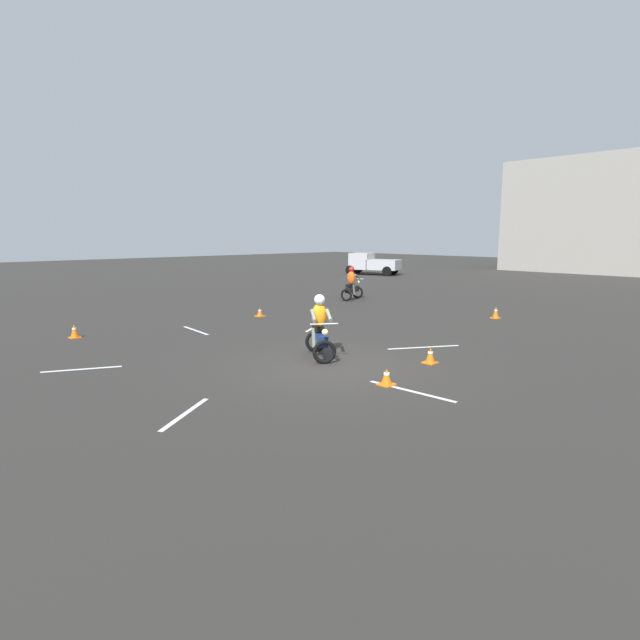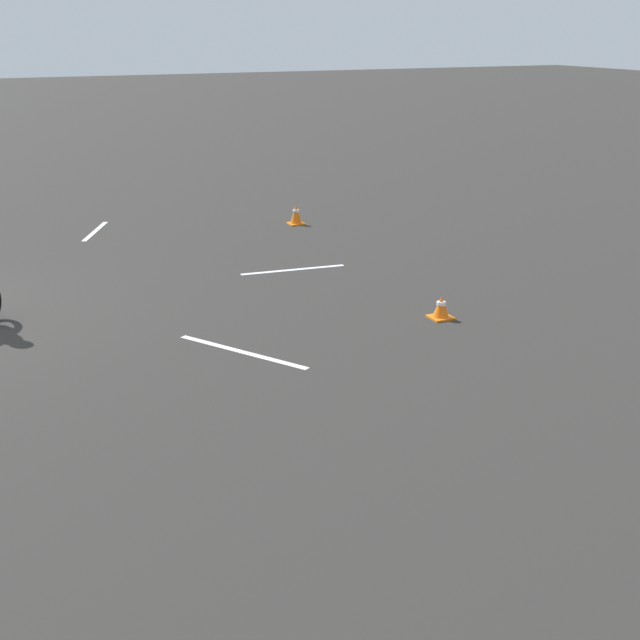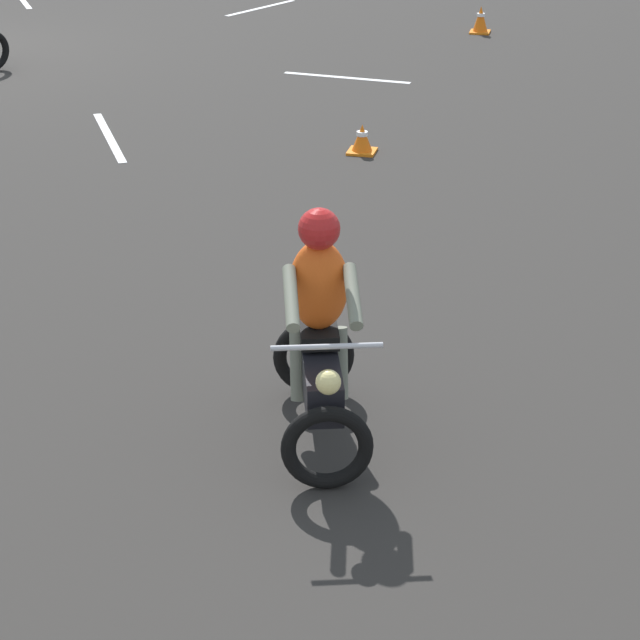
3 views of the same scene
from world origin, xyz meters
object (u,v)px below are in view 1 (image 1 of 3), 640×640
(traffic_cone_mid_left, at_px, (430,356))
(traffic_cone_far_center, at_px, (387,377))
(motorcycle_rider_foreground, at_px, (320,330))
(motorcycle_rider_background, at_px, (352,285))
(pickup_truck, at_px, (372,263))
(traffic_cone_mid_center, at_px, (74,331))
(traffic_cone_near_right, at_px, (496,313))
(traffic_cone_far_right, at_px, (260,312))

(traffic_cone_mid_left, xyz_separation_m, traffic_cone_far_center, (0.42, -2.23, -0.02))
(motorcycle_rider_foreground, xyz_separation_m, motorcycle_rider_background, (-7.51, 9.24, 0.00))
(traffic_cone_mid_left, bearing_deg, motorcycle_rider_background, 142.19)
(motorcycle_rider_background, bearing_deg, motorcycle_rider_foreground, -68.39)
(motorcycle_rider_foreground, xyz_separation_m, traffic_cone_mid_left, (2.35, 1.59, -0.53))
(motorcycle_rider_foreground, xyz_separation_m, pickup_truck, (-17.34, 22.10, 0.20))
(traffic_cone_mid_center, relative_size, traffic_cone_far_center, 1.19)
(traffic_cone_mid_center, distance_m, traffic_cone_far_center, 10.35)
(motorcycle_rider_foreground, distance_m, traffic_cone_near_right, 9.22)
(traffic_cone_mid_left, bearing_deg, motorcycle_rider_foreground, -145.84)
(pickup_truck, bearing_deg, traffic_cone_far_right, -172.30)
(pickup_truck, height_order, traffic_cone_far_right, pickup_truck)
(traffic_cone_mid_center, bearing_deg, traffic_cone_mid_left, 30.07)
(motorcycle_rider_foreground, xyz_separation_m, traffic_cone_mid_center, (-7.07, -3.86, -0.52))
(motorcycle_rider_foreground, xyz_separation_m, traffic_cone_far_center, (2.77, -0.64, -0.55))
(traffic_cone_near_right, bearing_deg, traffic_cone_far_center, -74.92)
(traffic_cone_far_center, bearing_deg, traffic_cone_far_right, 159.30)
(traffic_cone_mid_left, distance_m, traffic_cone_far_right, 8.93)
(pickup_truck, distance_m, traffic_cone_far_right, 22.10)
(motorcycle_rider_foreground, height_order, traffic_cone_far_right, motorcycle_rider_foreground)
(pickup_truck, height_order, traffic_cone_mid_center, pickup_truck)
(motorcycle_rider_background, xyz_separation_m, pickup_truck, (-9.82, 12.85, 0.20))
(motorcycle_rider_background, height_order, traffic_cone_mid_left, motorcycle_rider_background)
(pickup_truck, relative_size, traffic_cone_far_right, 13.46)
(traffic_cone_near_right, bearing_deg, motorcycle_rider_background, 179.74)
(motorcycle_rider_foreground, distance_m, traffic_cone_mid_center, 8.07)
(motorcycle_rider_background, xyz_separation_m, traffic_cone_mid_left, (9.86, -7.65, -0.53))
(motorcycle_rider_background, relative_size, traffic_cone_far_right, 4.91)
(pickup_truck, xyz_separation_m, traffic_cone_far_center, (20.10, -22.74, -0.75))
(motorcycle_rider_background, bearing_deg, traffic_cone_near_right, -17.75)
(pickup_truck, bearing_deg, motorcycle_rider_background, -164.32)
(pickup_truck, xyz_separation_m, traffic_cone_mid_center, (10.27, -25.95, -0.72))
(traffic_cone_mid_center, xyz_separation_m, traffic_cone_far_center, (9.84, 3.22, -0.03))
(motorcycle_rider_background, relative_size, pickup_truck, 0.36)
(traffic_cone_mid_left, bearing_deg, traffic_cone_near_right, 106.33)
(pickup_truck, relative_size, traffic_cone_near_right, 9.97)
(traffic_cone_far_center, bearing_deg, traffic_cone_mid_left, 100.72)
(traffic_cone_near_right, relative_size, traffic_cone_far_right, 1.35)
(traffic_cone_near_right, height_order, traffic_cone_mid_center, traffic_cone_near_right)
(traffic_cone_mid_center, height_order, traffic_cone_far_center, traffic_cone_mid_center)
(pickup_truck, bearing_deg, traffic_cone_mid_left, -157.88)
(motorcycle_rider_foreground, bearing_deg, traffic_cone_mid_left, 157.68)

